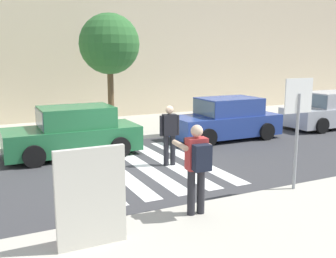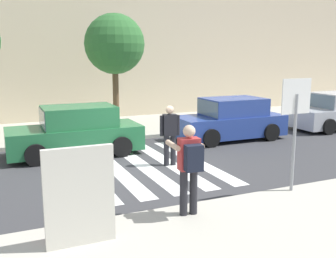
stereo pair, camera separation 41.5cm
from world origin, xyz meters
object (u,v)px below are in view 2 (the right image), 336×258
photographer_with_backpack (189,162)px  advertising_board (80,196)px  parked_car_green (76,132)px  street_tree_center (115,45)px  stop_sign (295,110)px  parked_car_blue (230,120)px  pedestrian_crossing (170,132)px

photographer_with_backpack → advertising_board: 2.15m
photographer_with_backpack → parked_car_green: size_ratio=0.42×
photographer_with_backpack → street_tree_center: size_ratio=0.38×
stop_sign → photographer_with_backpack: size_ratio=1.44×
street_tree_center → advertising_board: size_ratio=2.86×
parked_car_blue → street_tree_center: 5.33m
street_tree_center → photographer_with_backpack: bearing=-97.7°
photographer_with_backpack → street_tree_center: 9.20m
photographer_with_backpack → advertising_board: photographer_with_backpack is taller
street_tree_center → advertising_board: bearing=-109.8°
stop_sign → street_tree_center: (-1.52, 8.51, 1.56)m
parked_car_green → street_tree_center: 4.50m
street_tree_center → pedestrian_crossing: bearing=-89.4°
photographer_with_backpack → advertising_board: size_ratio=1.08×
photographer_with_backpack → pedestrian_crossing: size_ratio=1.00×
parked_car_green → advertising_board: bearing=-100.3°
photographer_with_backpack → parked_car_blue: size_ratio=0.42×
stop_sign → parked_car_green: size_ratio=0.61×
parked_car_green → street_tree_center: street_tree_center is taller
stop_sign → photographer_with_backpack: bearing=-173.6°
pedestrian_crossing → parked_car_blue: bearing=33.4°
pedestrian_crossing → street_tree_center: bearing=90.6°
stop_sign → street_tree_center: 8.79m
street_tree_center → parked_car_blue: bearing=-38.1°
stop_sign → parked_car_blue: 6.19m
parked_car_blue → advertising_board: size_ratio=2.56×
pedestrian_crossing → parked_car_green: size_ratio=0.42×
photographer_with_backpack → parked_car_green: photographer_with_backpack is taller
photographer_with_backpack → parked_car_blue: 7.69m
stop_sign → pedestrian_crossing: size_ratio=1.44×
parked_car_blue → advertising_board: advertising_board is taller
pedestrian_crossing → parked_car_green: bearing=133.5°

